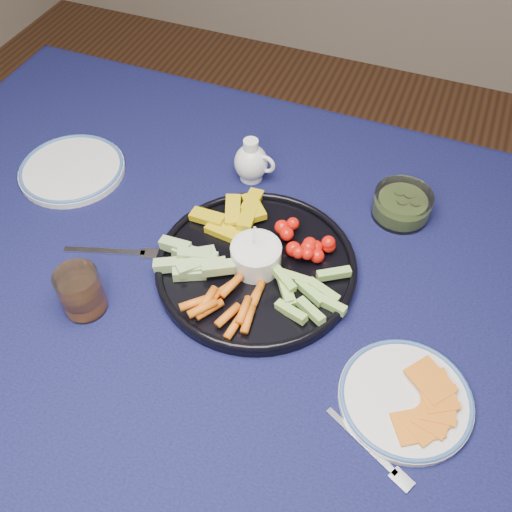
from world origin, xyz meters
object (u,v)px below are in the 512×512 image
at_px(crudite_platter, 255,263).
at_px(cheese_plate, 406,398).
at_px(juice_tumbler, 82,294).
at_px(pickle_bowl, 402,205).
at_px(creamer_pitcher, 251,162).
at_px(side_plate_extra, 72,169).
at_px(dining_table, 260,309).

distance_m(crudite_platter, cheese_plate, 0.35).
bearing_deg(juice_tumbler, cheese_plate, 3.06).
distance_m(crudite_platter, pickle_bowl, 0.32).
height_order(creamer_pitcher, cheese_plate, creamer_pitcher).
bearing_deg(pickle_bowl, creamer_pitcher, -178.37).
height_order(crudite_platter, side_plate_extra, crudite_platter).
xyz_separation_m(dining_table, juice_tumbler, (-0.26, -0.16, 0.13)).
relative_size(dining_table, pickle_bowl, 14.63).
distance_m(dining_table, creamer_pitcher, 0.30).
bearing_deg(dining_table, pickle_bowl, 52.71).
xyz_separation_m(dining_table, pickle_bowl, (0.20, 0.26, 0.11)).
bearing_deg(crudite_platter, juice_tumbler, -143.06).
relative_size(dining_table, side_plate_extra, 7.56).
relative_size(crudite_platter, cheese_plate, 1.78).
height_order(creamer_pitcher, pickle_bowl, creamer_pitcher).
relative_size(pickle_bowl, juice_tumbler, 1.30).
bearing_deg(side_plate_extra, creamer_pitcher, 19.32).
bearing_deg(dining_table, creamer_pitcher, 115.09).
bearing_deg(cheese_plate, side_plate_extra, 161.46).
bearing_deg(creamer_pitcher, pickle_bowl, 1.63).
bearing_deg(juice_tumbler, dining_table, 32.16).
height_order(cheese_plate, juice_tumbler, juice_tumbler).
distance_m(dining_table, crudite_platter, 0.11).
bearing_deg(side_plate_extra, crudite_platter, -12.91).
height_order(dining_table, creamer_pitcher, creamer_pitcher).
xyz_separation_m(creamer_pitcher, side_plate_extra, (-0.36, -0.13, -0.03)).
xyz_separation_m(dining_table, side_plate_extra, (-0.48, 0.12, 0.10)).
xyz_separation_m(crudite_platter, side_plate_extra, (-0.46, 0.10, -0.01)).
height_order(pickle_bowl, side_plate_extra, pickle_bowl).
distance_m(creamer_pitcher, juice_tumbler, 0.44).
bearing_deg(dining_table, crudite_platter, 134.27).
bearing_deg(cheese_plate, crudite_platter, 153.79).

